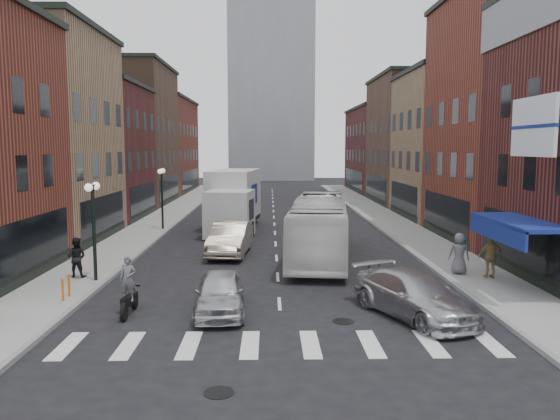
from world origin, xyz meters
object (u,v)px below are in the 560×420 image
(streetlamp_far, at_px, (162,187))
(ped_left_solo, at_px, (76,257))
(billboard_sign, at_px, (536,129))
(transit_bus, at_px, (320,228))
(motorcycle_rider, at_px, (128,288))
(streetlamp_near, at_px, (93,213))
(sedan_left_near, at_px, (220,293))
(sedan_left_far, at_px, (230,239))
(ped_right_c, at_px, (459,253))
(ped_right_b, at_px, (491,256))
(bike_rack, at_px, (66,288))
(box_truck, at_px, (233,201))
(curb_car, at_px, (414,295))

(streetlamp_far, height_order, ped_left_solo, streetlamp_far)
(billboard_sign, relative_size, transit_bus, 0.33)
(motorcycle_rider, distance_m, ped_left_solo, 5.84)
(streetlamp_near, bearing_deg, sedan_left_near, -36.53)
(sedan_left_far, distance_m, ped_right_c, 11.30)
(streetlamp_near, height_order, motorcycle_rider, streetlamp_near)
(billboard_sign, height_order, ped_right_b, billboard_sign)
(sedan_left_near, bearing_deg, billboard_sign, -0.62)
(bike_rack, distance_m, motorcycle_rider, 3.03)
(streetlamp_near, distance_m, ped_left_solo, 2.23)
(box_truck, bearing_deg, transit_bus, -54.35)
(streetlamp_far, relative_size, sedan_left_near, 1.02)
(streetlamp_near, xyz_separation_m, motorcycle_rider, (2.41, -4.19, -1.98))
(streetlamp_far, relative_size, bike_rack, 5.14)
(streetlamp_far, bearing_deg, ped_right_c, -41.09)
(motorcycle_rider, bearing_deg, billboard_sign, 8.26)
(ped_left_solo, height_order, ped_right_c, ped_right_c)
(bike_rack, bearing_deg, box_truck, 73.96)
(streetlamp_near, xyz_separation_m, sedan_left_near, (5.39, -3.99, -2.22))
(streetlamp_near, distance_m, box_truck, 14.90)
(motorcycle_rider, relative_size, curb_car, 0.40)
(billboard_sign, bearing_deg, streetlamp_near, 167.65)
(billboard_sign, height_order, box_truck, billboard_sign)
(curb_car, relative_size, ped_right_b, 2.72)
(bike_rack, distance_m, curb_car, 12.11)
(streetlamp_far, bearing_deg, ped_left_solo, -94.07)
(motorcycle_rider, xyz_separation_m, ped_left_solo, (-3.37, 4.77, 0.05))
(sedan_left_near, bearing_deg, curb_car, -8.36)
(bike_rack, relative_size, motorcycle_rider, 0.40)
(sedan_left_far, distance_m, curb_car, 12.46)
(curb_car, bearing_deg, box_truck, 86.68)
(bike_rack, distance_m, box_truck, 17.57)
(streetlamp_far, height_order, sedan_left_far, streetlamp_far)
(ped_right_c, bearing_deg, sedan_left_near, 35.79)
(ped_left_solo, xyz_separation_m, ped_right_c, (16.06, 0.25, 0.05))
(billboard_sign, xyz_separation_m, streetlamp_far, (-15.99, 17.50, -3.22))
(billboard_sign, height_order, sedan_left_far, billboard_sign)
(motorcycle_rider, bearing_deg, curb_car, 3.10)
(bike_rack, distance_m, transit_bus, 12.38)
(streetlamp_near, bearing_deg, bike_rack, -94.24)
(billboard_sign, bearing_deg, bike_rack, 177.17)
(streetlamp_far, xyz_separation_m, transit_bus, (9.53, -9.12, -1.37))
(transit_bus, distance_m, ped_right_b, 8.21)
(bike_rack, bearing_deg, streetlamp_near, 85.76)
(billboard_sign, relative_size, streetlamp_near, 0.90)
(billboard_sign, bearing_deg, ped_left_solo, 166.48)
(streetlamp_far, distance_m, sedan_left_far, 9.73)
(motorcycle_rider, bearing_deg, streetlamp_far, 102.89)
(ped_left_solo, bearing_deg, sedan_left_near, 149.30)
(ped_right_c, bearing_deg, bike_rack, 22.39)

